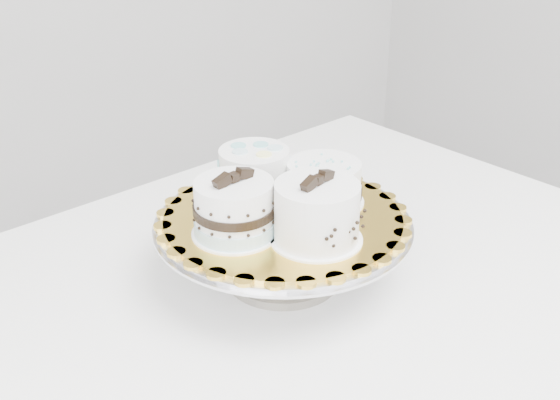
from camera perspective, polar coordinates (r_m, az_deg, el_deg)
table at (r=1.05m, az=-1.07°, el=-10.61°), size 1.31×0.96×0.75m
cake_stand at (r=0.99m, az=0.25°, el=-3.09°), size 0.36×0.36×0.10m
cake_board at (r=0.97m, az=0.25°, el=-1.40°), size 0.40×0.40×0.00m
cake_swirl at (r=0.89m, az=3.00°, el=-1.14°), size 0.13×0.13×0.10m
cake_banded at (r=0.91m, az=-3.72°, el=-0.85°), size 0.12×0.12×0.09m
cake_dots at (r=1.01m, az=-2.10°, el=2.18°), size 0.12×0.12×0.08m
cake_ribbon at (r=1.00m, az=3.60°, el=1.32°), size 0.13×0.12×0.06m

